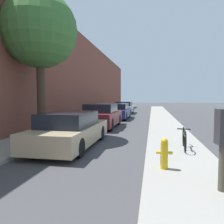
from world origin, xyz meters
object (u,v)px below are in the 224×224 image
at_px(parked_car_maroon, 102,116).
at_px(street_tree_near, 40,31).
at_px(parked_car_champagne, 70,130).
at_px(parked_car_silver, 124,108).
at_px(bicycle, 184,138).
at_px(parked_car_navy, 118,111).
at_px(fire_hydrant, 164,153).

relative_size(parked_car_maroon, street_tree_near, 0.69).
relative_size(parked_car_champagne, parked_car_maroon, 1.04).
distance_m(parked_car_silver, bicycle, 17.29).
height_order(parked_car_maroon, parked_car_navy, parked_car_maroon).
bearing_deg(bicycle, street_tree_near, 170.02).
bearing_deg(street_tree_near, parked_car_champagne, -37.24).
relative_size(parked_car_champagne, parked_car_silver, 1.04).
distance_m(parked_car_maroon, street_tree_near, 5.83).
height_order(parked_car_maroon, street_tree_near, street_tree_near).
height_order(parked_car_maroon, bicycle, parked_car_maroon).
relative_size(parked_car_navy, street_tree_near, 0.73).
height_order(parked_car_silver, street_tree_near, street_tree_near).
relative_size(parked_car_champagne, bicycle, 2.78).
height_order(parked_car_navy, fire_hydrant, parked_car_navy).
distance_m(parked_car_champagne, street_tree_near, 4.80).
xyz_separation_m(parked_car_silver, bicycle, (4.15, -16.78, -0.18)).
distance_m(parked_car_navy, bicycle, 11.42).
height_order(parked_car_champagne, street_tree_near, street_tree_near).
bearing_deg(parked_car_navy, parked_car_maroon, -91.51).
distance_m(parked_car_silver, street_tree_near, 15.86).
xyz_separation_m(parked_car_silver, fire_hydrant, (3.39, -18.99, -0.14)).
bearing_deg(bicycle, fire_hydrant, -104.39).
distance_m(parked_car_maroon, parked_car_silver, 11.48).
distance_m(parked_car_champagne, fire_hydrant, 3.99).
relative_size(street_tree_near, bicycle, 3.87).
distance_m(parked_car_navy, fire_hydrant, 13.32).
height_order(street_tree_near, fire_hydrant, street_tree_near).
bearing_deg(parked_car_champagne, parked_car_navy, 89.47).
height_order(street_tree_near, bicycle, street_tree_near).
xyz_separation_m(parked_car_maroon, parked_car_navy, (0.14, 5.42, -0.06)).
xyz_separation_m(parked_car_silver, street_tree_near, (-1.83, -15.21, 4.10)).
bearing_deg(parked_car_maroon, fire_hydrant, -66.26).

